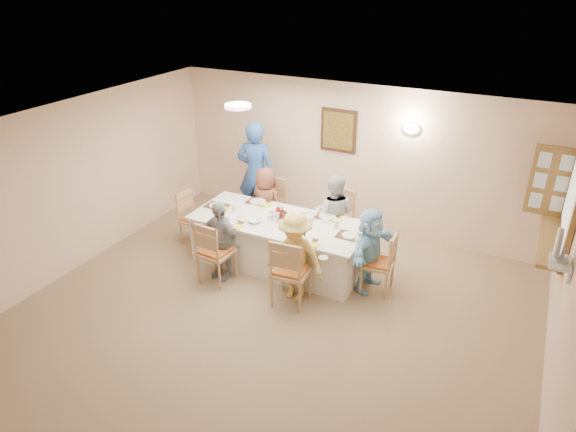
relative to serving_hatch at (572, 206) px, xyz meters
The scene contains 49 objects.
ground 4.28m from the serving_hatch, 143.22° to the right, with size 7.00×7.00×0.00m, color #8E7756.
room_walls 4.01m from the serving_hatch, 143.22° to the right, with size 7.00×7.00×7.00m.
wall_picture 3.67m from the serving_hatch, 163.15° to the left, with size 0.62×0.05×0.72m.
wall_sconce 2.56m from the serving_hatch, 155.76° to the left, with size 0.26×0.09×0.18m, color white.
ceiling_light 4.41m from the serving_hatch, 167.93° to the right, with size 0.36×0.36×0.05m, color white.
serving_hatch is the anchor object (origin of this frame).
hatch_sill 0.54m from the serving_hatch, behind, with size 0.30×1.50×0.05m, color olive.
shutter_door 0.80m from the serving_hatch, 108.89° to the left, with size 0.55×0.04×1.00m, color olive.
fan_shelf 1.36m from the serving_hatch, 93.39° to the right, with size 0.22×0.36×0.03m, color white.
desk_fan 1.36m from the serving_hatch, 94.66° to the right, with size 0.30×0.30×0.28m, color #A5A5A8, non-canonical shape.
dining_table 3.95m from the serving_hatch, behind, with size 2.64×1.12×0.76m, color white.
chair_back_left 4.45m from the serving_hatch, behind, with size 0.47×0.47×0.99m, color tan, non-canonical shape.
chair_back_right 3.29m from the serving_hatch, behind, with size 0.48×0.48×1.01m, color tan, non-canonical shape.
chair_front_left 4.68m from the serving_hatch, 161.45° to the right, with size 0.47×0.47×0.99m, color tan, non-canonical shape.
chair_front_right 3.59m from the serving_hatch, 155.11° to the right, with size 0.49×0.49×1.02m, color tan, non-canonical shape.
chair_left_end 5.43m from the serving_hatch, behind, with size 0.43×0.43×0.89m, color tan, non-canonical shape.
chair_right_end 2.51m from the serving_hatch, 163.33° to the right, with size 0.44×0.44×0.91m, color tan, non-canonical shape.
diner_back_left 4.42m from the serving_hatch, behind, with size 0.65×0.46×1.25m, color brown.
diner_back_right 3.24m from the serving_hatch, behind, with size 0.74×0.63×1.34m, color silver.
diner_front_left 4.62m from the serving_hatch, 162.89° to the right, with size 0.74×0.40×1.21m, color gray.
diner_front_right 3.51m from the serving_hatch, 156.94° to the right, with size 0.83×0.48×1.29m, color #DFB751.
diner_right_end 2.56m from the serving_hatch, 164.22° to the right, with size 0.57×1.19×1.23m, color #9CDBFE.
caregiver 4.85m from the serving_hatch, behind, with size 0.74×0.56×1.84m, color #2F5BB1.
placemat_fl 4.53m from the serving_hatch, 166.08° to the right, with size 0.38×0.28×0.01m, color #472B19.
plate_fl 4.52m from the serving_hatch, 166.08° to the right, with size 0.24×0.24×0.01m, color white.
napkin_fl 4.37m from the serving_hatch, 164.86° to the right, with size 0.13×0.13×0.01m, color #D4E830.
placemat_fr 3.39m from the serving_hatch, 161.08° to the right, with size 0.35×0.26×0.01m, color #472B19.
plate_fr 3.39m from the serving_hatch, 161.08° to the right, with size 0.25×0.25×0.02m, color white.
napkin_fr 3.24m from the serving_hatch, 159.17° to the right, with size 0.13×0.13×0.01m, color #D4E830.
placemat_bl 4.40m from the serving_hatch, behind, with size 0.35×0.26×0.01m, color #472B19.
plate_bl 4.40m from the serving_hatch, behind, with size 0.25×0.25×0.02m, color white.
napkin_bl 4.23m from the serving_hatch, behind, with size 0.14×0.14×0.01m, color #D4E830.
placemat_br 3.23m from the serving_hatch, behind, with size 0.35×0.26×0.01m, color #472B19.
plate_br 3.23m from the serving_hatch, behind, with size 0.26×0.26×0.02m, color white.
napkin_br 3.06m from the serving_hatch, behind, with size 0.14×0.14×0.01m, color #D4E830.
placemat_le 4.93m from the serving_hatch, behind, with size 0.36×0.27×0.01m, color #472B19.
plate_le 4.93m from the serving_hatch, behind, with size 0.24×0.24×0.01m, color white.
napkin_le 4.76m from the serving_hatch, behind, with size 0.14×0.14×0.01m, color #D4E830.
placemat_re 2.79m from the serving_hatch, 165.95° to the right, with size 0.37×0.28×0.01m, color #472B19.
plate_re 2.79m from the serving_hatch, 165.95° to the right, with size 0.23×0.23×0.01m, color white.
napkin_re 2.64m from the serving_hatch, 163.87° to the right, with size 0.14×0.14×0.01m, color #D4E830.
teacup_a 4.69m from the serving_hatch, 167.69° to the right, with size 0.11×0.11×0.08m, color white.
teacup_b 3.38m from the serving_hatch, behind, with size 0.12×0.12×0.08m, color white.
bowl_a 4.18m from the serving_hatch, 167.66° to the right, with size 0.26×0.26×0.05m, color white.
bowl_b 3.47m from the serving_hatch, behind, with size 0.24×0.24×0.07m, color white.
condiment_ketchup 3.86m from the serving_hatch, behind, with size 0.12×0.12×0.24m, color #AF0F18.
condiment_brown 3.79m from the serving_hatch, behind, with size 0.11×0.11×0.21m, color #562517.
condiment_malt 3.76m from the serving_hatch, 169.08° to the right, with size 0.14×0.14×0.14m, color #562517.
drinking_glass 3.99m from the serving_hatch, behind, with size 0.07×0.07×0.10m, color silver.
Camera 1 is at (2.65, -4.28, 4.16)m, focal length 32.00 mm.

